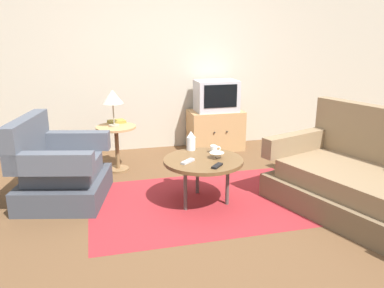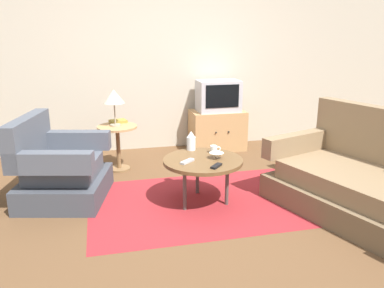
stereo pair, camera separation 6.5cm
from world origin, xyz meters
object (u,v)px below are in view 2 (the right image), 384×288
object	(u,v)px
armchair	(59,171)
television	(218,96)
book	(118,121)
table_lamp	(114,97)
side_table	(118,138)
vase	(191,141)
tv_remote_silver	(187,161)
bowl	(217,156)
mug	(214,149)
couch	(374,187)
tv_stand	(217,130)
coffee_table	(203,162)
tv_remote_dark	(216,166)

from	to	relation	value
armchair	television	bearing A→B (deg)	135.33
television	book	distance (m)	1.49
table_lamp	book	size ratio (longest dim) A/B	1.89
side_table	television	xyz separation A→B (m)	(1.45, 0.56, 0.38)
vase	tv_remote_silver	bearing A→B (deg)	-108.54
television	book	world-z (taller)	television
side_table	book	size ratio (longest dim) A/B	2.39
table_lamp	bowl	size ratio (longest dim) A/B	3.06
table_lamp	book	distance (m)	0.38
side_table	book	world-z (taller)	book
mug	side_table	bearing A→B (deg)	132.69
couch	tv_stand	size ratio (longest dim) A/B	2.69
vase	bowl	size ratio (longest dim) A/B	1.42
coffee_table	tv_stand	xyz separation A→B (m)	(0.68, 1.76, -0.15)
tv_stand	tv_remote_dark	size ratio (longest dim) A/B	5.35
coffee_table	bowl	bearing A→B (deg)	-3.91
couch	tv_stand	xyz separation A→B (m)	(-0.76, 2.43, -0.02)
coffee_table	tv_remote_silver	world-z (taller)	tv_remote_silver
vase	book	distance (m)	1.25
vase	tv_remote_dark	distance (m)	0.59
couch	side_table	bearing A→B (deg)	30.99
armchair	tv_stand	world-z (taller)	armchair
vase	book	world-z (taller)	vase
coffee_table	tv_remote_silver	distance (m)	0.19
coffee_table	television	world-z (taller)	television
television	tv_remote_silver	distance (m)	2.02
couch	mug	world-z (taller)	couch
tv_remote_silver	tv_remote_dark	bearing A→B (deg)	100.07
bowl	tv_remote_silver	distance (m)	0.31
mug	table_lamp	bearing A→B (deg)	133.01
mug	tv_stand	bearing A→B (deg)	71.82
television	mug	bearing A→B (deg)	-108.35
television	bowl	world-z (taller)	television
coffee_table	side_table	size ratio (longest dim) A/B	1.41
armchair	vase	size ratio (longest dim) A/B	5.17
armchair	tv_remote_dark	distance (m)	1.63
tv_stand	tv_remote_dark	distance (m)	2.11
tv_stand	side_table	bearing A→B (deg)	-158.42
tv_stand	couch	bearing A→B (deg)	-72.58
couch	coffee_table	size ratio (longest dim) A/B	2.61
table_lamp	tv_remote_silver	size ratio (longest dim) A/B	2.75
mug	bowl	distance (m)	0.18
tv_remote_dark	side_table	bearing A→B (deg)	-106.53
table_lamp	tv_remote_silver	xyz separation A→B (m)	(0.61, -1.25, -0.44)
tv_stand	table_lamp	world-z (taller)	table_lamp
television	bowl	bearing A→B (deg)	-107.39
tv_stand	mug	distance (m)	1.68
mug	book	world-z (taller)	book
armchair	tv_remote_silver	world-z (taller)	armchair
tv_stand	tv_remote_silver	size ratio (longest dim) A/B	4.77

